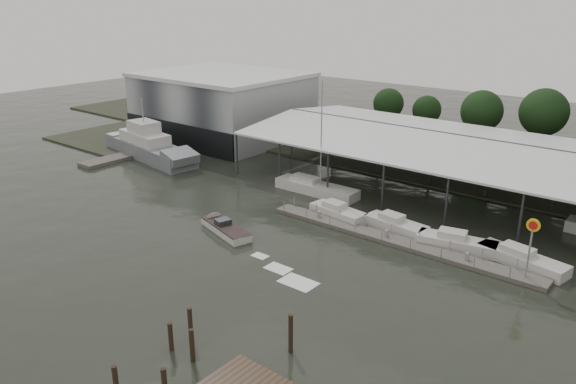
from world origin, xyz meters
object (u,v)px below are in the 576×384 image
Objects in this scene: shell_fuel_sign at (531,238)px; speedboat_underway at (223,227)px; grey_trawler at (150,147)px; white_sailboat at (315,188)px.

speedboat_underway is (-26.94, -8.21, -3.53)m from shell_fuel_sign.
grey_trawler is 29.74m from speedboat_underway.
grey_trawler is at bearing -175.44° from white_sailboat.
shell_fuel_sign is at bearing -15.19° from white_sailboat.
white_sailboat is (-26.38, 6.70, -3.28)m from shell_fuel_sign.
white_sailboat reaches higher than grey_trawler.
grey_trawler reaches higher than shell_fuel_sign.
white_sailboat is at bearing 14.27° from grey_trawler.
speedboat_underway is (-0.56, -14.91, -0.26)m from white_sailboat.
speedboat_underway is (27.07, -12.24, -1.19)m from grey_trawler.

